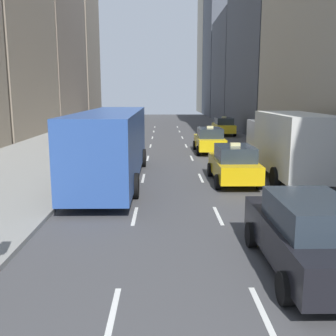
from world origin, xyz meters
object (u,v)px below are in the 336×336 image
(taxi_third, at_px, (234,164))
(box_truck, at_px, (288,143))
(sedan_black_near, at_px, (307,234))
(city_bus, at_px, (112,143))
(taxi_second, at_px, (209,140))
(taxi_lead, at_px, (224,126))

(taxi_third, relative_size, box_truck, 0.52)
(sedan_black_near, xyz_separation_m, city_bus, (-5.61, 9.78, 0.88))
(taxi_third, height_order, box_truck, box_truck)
(taxi_second, height_order, city_bus, city_bus)
(taxi_third, height_order, sedan_black_near, taxi_third)
(taxi_lead, relative_size, city_bus, 0.38)
(box_truck, bearing_deg, sedan_black_near, -105.02)
(taxi_third, bearing_deg, sedan_black_near, -90.00)
(sedan_black_near, bearing_deg, taxi_second, 90.00)
(taxi_lead, relative_size, box_truck, 0.52)
(taxi_lead, bearing_deg, city_bus, -112.11)
(taxi_second, relative_size, box_truck, 0.52)
(taxi_third, xyz_separation_m, box_truck, (2.80, 1.19, 0.83))
(taxi_lead, distance_m, taxi_third, 21.43)
(taxi_lead, bearing_deg, taxi_third, -97.51)
(taxi_lead, relative_size, taxi_second, 1.00)
(city_bus, bearing_deg, sedan_black_near, -60.16)
(taxi_second, distance_m, taxi_third, 9.41)
(city_bus, bearing_deg, box_truck, 4.42)
(taxi_lead, bearing_deg, sedan_black_near, -95.25)
(taxi_third, height_order, city_bus, city_bus)
(taxi_third, xyz_separation_m, sedan_black_near, (0.00, -9.24, 0.03))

